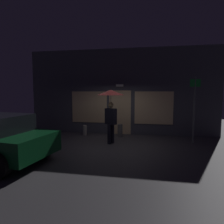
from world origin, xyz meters
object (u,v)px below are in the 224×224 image
at_px(person_with_umbrella, 111,101).
at_px(sidewalk_bollard, 120,131).
at_px(street_sign_post, 194,107).
at_px(sidewalk_bollard_2, 85,130).

bearing_deg(person_with_umbrella, sidewalk_bollard, 111.96).
bearing_deg(street_sign_post, sidewalk_bollard_2, 170.99).
relative_size(person_with_umbrella, sidewalk_bollard, 3.64).
height_order(street_sign_post, sidewalk_bollard_2, street_sign_post).
height_order(street_sign_post, sidewalk_bollard, street_sign_post).
distance_m(sidewalk_bollard, sidewalk_bollard_2, 1.76).
xyz_separation_m(street_sign_post, sidewalk_bollard, (-3.12, 0.72, -1.23)).
height_order(person_with_umbrella, sidewalk_bollard_2, person_with_umbrella).
relative_size(street_sign_post, sidewalk_bollard, 4.50).
height_order(sidewalk_bollard, sidewalk_bollard_2, sidewalk_bollard).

